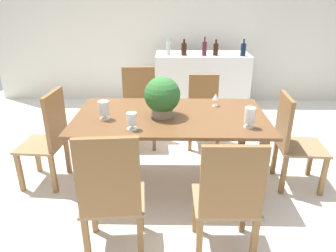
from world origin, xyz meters
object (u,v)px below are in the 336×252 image
object	(u,v)px
chair_far_right	(203,107)
wine_bottle_tall	(168,48)
crystal_vase_right	(104,109)
crystal_vase_center_near	(250,116)
crystal_vase_left	(132,120)
chair_near_left	(111,193)
wine_bottle_dark	(243,49)
dining_table	(171,124)
wine_bottle_clear	(184,49)
flower_centerpiece	(162,96)
wine_glass	(216,97)
wine_bottle_green	(204,48)
chair_head_end	(50,135)
chair_far_left	(139,103)
chair_near_right	(228,197)
wine_bottle_amber	(216,49)
chair_foot_end	(292,138)
kitchen_counter	(201,84)

from	to	relation	value
chair_far_right	wine_bottle_tall	world-z (taller)	wine_bottle_tall
crystal_vase_right	wine_bottle_tall	size ratio (longest dim) A/B	0.71
crystal_vase_center_near	crystal_vase_left	bearing A→B (deg)	-176.49
chair_near_left	wine_bottle_dark	world-z (taller)	wine_bottle_dark
dining_table	crystal_vase_left	bearing A→B (deg)	-132.57
chair_near_left	wine_bottle_clear	distance (m)	3.14
chair_near_left	flower_centerpiece	xyz separation A→B (m)	(0.33, 0.99, 0.40)
chair_near_left	crystal_vase_center_near	world-z (taller)	chair_near_left
crystal_vase_left	wine_bottle_dark	xyz separation A→B (m)	(1.41, 2.34, 0.22)
chair_far_right	wine_glass	xyz separation A→B (m)	(0.05, -0.73, 0.37)
chair_far_right	wine_bottle_green	size ratio (longest dim) A/B	3.21
wine_bottle_dark	crystal_vase_center_near	bearing A→B (deg)	-99.57
flower_centerpiece	wine_bottle_tall	distance (m)	2.09
flower_centerpiece	chair_head_end	bearing A→B (deg)	178.91
chair_head_end	chair_far_left	size ratio (longest dim) A/B	1.01
chair_near_right	wine_bottle_green	size ratio (longest dim) A/B	3.52
chair_near_left	wine_bottle_tall	size ratio (longest dim) A/B	4.16
crystal_vase_left	flower_centerpiece	bearing A→B (deg)	52.79
chair_head_end	wine_bottle_amber	xyz separation A→B (m)	(1.89, 2.03, 0.53)
chair_foot_end	wine_bottle_clear	world-z (taller)	wine_bottle_clear
crystal_vase_center_near	kitchen_counter	world-z (taller)	kitchen_counter
chair_near_right	wine_bottle_green	xyz separation A→B (m)	(0.07, 3.01, 0.54)
wine_glass	chair_near_left	bearing A→B (deg)	-124.07
dining_table	flower_centerpiece	size ratio (longest dim) A/B	4.81
flower_centerpiece	crystal_vase_right	world-z (taller)	flower_centerpiece
kitchen_counter	chair_near_right	bearing A→B (deg)	-91.16
chair_foot_end	flower_centerpiece	distance (m)	1.37
chair_foot_end	wine_glass	xyz separation A→B (m)	(-0.75, 0.27, 0.34)
chair_far_right	crystal_vase_left	bearing A→B (deg)	-118.30
dining_table	crystal_vase_left	world-z (taller)	crystal_vase_left
crystal_vase_left	wine_bottle_clear	xyz separation A→B (m)	(0.51, 2.38, 0.22)
chair_head_end	crystal_vase_right	world-z (taller)	chair_head_end
chair_near_left	wine_bottle_dark	distance (m)	3.39
flower_centerpiece	wine_glass	size ratio (longest dim) A/B	2.76
chair_far_left	wine_bottle_dark	size ratio (longest dim) A/B	3.94
crystal_vase_right	wine_bottle_amber	world-z (taller)	wine_bottle_amber
chair_near_right	wine_bottle_clear	xyz separation A→B (m)	(-0.24, 3.04, 0.53)
wine_bottle_amber	chair_near_left	bearing A→B (deg)	-109.45
crystal_vase_center_near	wine_glass	world-z (taller)	crystal_vase_center_near
chair_near_right	chair_near_left	size ratio (longest dim) A/B	0.95
flower_centerpiece	crystal_vase_right	distance (m)	0.56
crystal_vase_right	wine_bottle_clear	world-z (taller)	wine_bottle_clear
wine_bottle_tall	wine_bottle_green	distance (m)	0.55
crystal_vase_left	wine_bottle_green	world-z (taller)	wine_bottle_green
chair_far_right	crystal_vase_center_near	distance (m)	1.38
wine_glass	wine_bottle_tall	size ratio (longest dim) A/B	0.56
crystal_vase_right	wine_glass	xyz separation A→B (m)	(1.08, 0.40, -0.01)
wine_glass	wine_bottle_green	distance (m)	1.74
chair_near_left	flower_centerpiece	world-z (taller)	flower_centerpiece
chair_head_end	flower_centerpiece	world-z (taller)	flower_centerpiece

